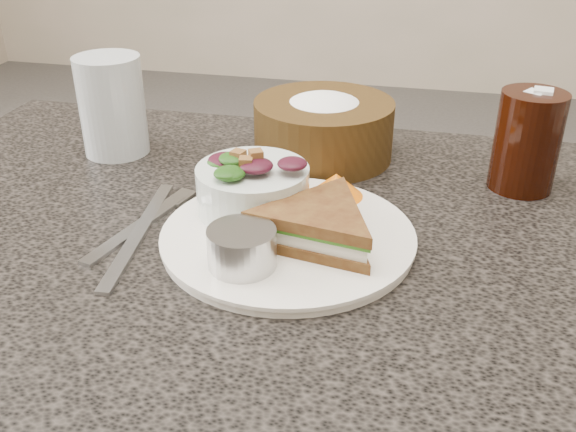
# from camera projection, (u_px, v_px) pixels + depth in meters

# --- Properties ---
(dinner_plate) EXTENTS (0.25, 0.25, 0.01)m
(dinner_plate) POSITION_uv_depth(u_px,v_px,m) (288.00, 237.00, 0.65)
(dinner_plate) COLOR silver
(dinner_plate) RESTS_ON dining_table
(sandwich) EXTENTS (0.17, 0.17, 0.04)m
(sandwich) POSITION_uv_depth(u_px,v_px,m) (318.00, 225.00, 0.62)
(sandwich) COLOR brown
(sandwich) RESTS_ON dinner_plate
(salad_bowl) EXTENTS (0.14, 0.14, 0.07)m
(salad_bowl) POSITION_uv_depth(u_px,v_px,m) (253.00, 181.00, 0.67)
(salad_bowl) COLOR silver
(salad_bowl) RESTS_ON dinner_plate
(dressing_ramekin) EXTENTS (0.08, 0.08, 0.04)m
(dressing_ramekin) POSITION_uv_depth(u_px,v_px,m) (242.00, 248.00, 0.59)
(dressing_ramekin) COLOR #A7A7A7
(dressing_ramekin) RESTS_ON dinner_plate
(orange_wedge) EXTENTS (0.09, 0.09, 0.03)m
(orange_wedge) POSITION_uv_depth(u_px,v_px,m) (336.00, 185.00, 0.71)
(orange_wedge) COLOR orange
(orange_wedge) RESTS_ON dinner_plate
(fork) EXTENTS (0.05, 0.16, 0.00)m
(fork) POSITION_uv_depth(u_px,v_px,m) (137.00, 228.00, 0.67)
(fork) COLOR #9D9D9D
(fork) RESTS_ON dining_table
(knife) EXTENTS (0.04, 0.22, 0.00)m
(knife) POSITION_uv_depth(u_px,v_px,m) (139.00, 233.00, 0.67)
(knife) COLOR #A6A8AC
(knife) RESTS_ON dining_table
(bread_basket) EXTENTS (0.22, 0.22, 0.10)m
(bread_basket) POSITION_uv_depth(u_px,v_px,m) (324.00, 119.00, 0.82)
(bread_basket) COLOR #4C3415
(bread_basket) RESTS_ON dining_table
(cola_glass) EXTENTS (0.08, 0.08, 0.13)m
(cola_glass) POSITION_uv_depth(u_px,v_px,m) (528.00, 137.00, 0.74)
(cola_glass) COLOR black
(cola_glass) RESTS_ON dining_table
(water_glass) EXTENTS (0.09, 0.09, 0.13)m
(water_glass) POSITION_uv_depth(u_px,v_px,m) (112.00, 106.00, 0.83)
(water_glass) COLOR #B4BDC3
(water_glass) RESTS_ON dining_table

